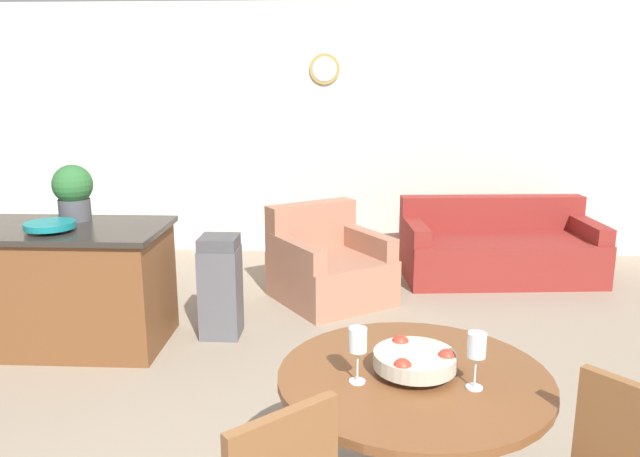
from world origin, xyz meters
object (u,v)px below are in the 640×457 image
couch (499,250)px  armchair (328,268)px  potted_plant (73,191)px  trash_bin (221,287)px  dining_table (413,415)px  wine_glass_left (358,342)px  wine_glass_right (477,348)px  teal_bowl (50,225)px  kitchen_island (67,286)px  fruit_bowl (415,360)px

couch → armchair: armchair is taller
potted_plant → trash_bin: 1.29m
trash_bin → potted_plant: bearing=179.9°
dining_table → trash_bin: 2.49m
wine_glass_left → couch: 4.10m
wine_glass_right → teal_bowl: 3.16m
dining_table → kitchen_island: bearing=139.9°
fruit_bowl → armchair: bearing=98.5°
wine_glass_right → trash_bin: 2.74m
kitchen_island → teal_bowl: bearing=-93.8°
couch → kitchen_island: bearing=-158.0°
trash_bin → armchair: armchair is taller
wine_glass_right → trash_bin: bearing=122.6°
wine_glass_left → potted_plant: potted_plant is taller
wine_glass_left → potted_plant: size_ratio=0.53×
dining_table → potted_plant: potted_plant is taller
fruit_bowl → wine_glass_right: (0.21, -0.10, 0.10)m
teal_bowl → trash_bin: teal_bowl is taller
wine_glass_left → armchair: bearing=94.2°
wine_glass_left → potted_plant: bearing=132.8°
wine_glass_left → wine_glass_right: size_ratio=1.00×
dining_table → wine_glass_left: wine_glass_left is taller
potted_plant → trash_bin: bearing=-0.1°
wine_glass_right → potted_plant: size_ratio=0.53×
armchair → kitchen_island: bearing=175.6°
dining_table → fruit_bowl: size_ratio=3.32×
kitchen_island → trash_bin: kitchen_island is taller
wine_glass_right → kitchen_island: wine_glass_right is taller
wine_glass_left → potted_plant: (-2.07, 2.23, 0.16)m
wine_glass_right → trash_bin: size_ratio=0.28×
trash_bin → couch: (2.43, 1.56, -0.11)m
wine_glass_right → trash_bin: (-1.44, 2.26, -0.56)m
wine_glass_left → potted_plant: 3.05m
teal_bowl → potted_plant: 0.40m
kitchen_island → potted_plant: bearing=87.8°
wine_glass_right → potted_plant: 3.38m
potted_plant → couch: size_ratio=0.22×
wine_glass_left → trash_bin: 2.51m
wine_glass_right → kitchen_island: bearing=141.0°
teal_bowl → armchair: teal_bowl is taller
teal_bowl → wine_glass_left: bearing=-41.8°
fruit_bowl → trash_bin: 2.52m
teal_bowl → potted_plant: (0.02, 0.36, 0.18)m
couch → fruit_bowl: bearing=-112.8°
couch → dining_table: bearing=-112.8°
couch → wine_glass_right: bearing=-109.4°
fruit_bowl → kitchen_island: bearing=139.9°
teal_bowl → trash_bin: 1.27m
teal_bowl → couch: size_ratio=0.18×
trash_bin → couch: bearing=32.7°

